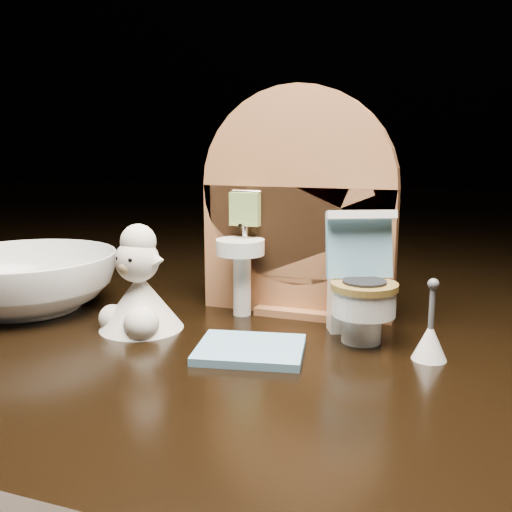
{
  "coord_description": "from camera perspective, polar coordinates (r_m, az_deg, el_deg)",
  "views": [
    {
      "loc": [
        0.1,
        -0.3,
        0.11
      ],
      "look_at": [
        -0.01,
        0.02,
        0.05
      ],
      "focal_mm": 40.0,
      "sensor_mm": 36.0,
      "label": 1
    }
  ],
  "objects": [
    {
      "name": "backdrop_panel",
      "position": [
        0.38,
        4.04,
        3.96
      ],
      "size": [
        0.13,
        0.05,
        0.15
      ],
      "color": "#A0633A",
      "rests_on": "ground"
    },
    {
      "name": "toy_toilet",
      "position": [
        0.34,
        10.34,
        -3.57
      ],
      "size": [
        0.05,
        0.05,
        0.08
      ],
      "rotation": [
        0.0,
        0.0,
        0.41
      ],
      "color": "white",
      "rests_on": "ground"
    },
    {
      "name": "toilet_brush",
      "position": [
        0.32,
        17.0,
        -7.89
      ],
      "size": [
        0.02,
        0.02,
        0.04
      ],
      "color": "white",
      "rests_on": "ground"
    },
    {
      "name": "plush_lamb",
      "position": [
        0.36,
        -11.63,
        -3.61
      ],
      "size": [
        0.05,
        0.05,
        0.07
      ],
      "rotation": [
        0.0,
        0.0,
        -0.17
      ],
      "color": "silver",
      "rests_on": "ground"
    },
    {
      "name": "bath_mat",
      "position": [
        0.32,
        -0.57,
        -9.34
      ],
      "size": [
        0.07,
        0.06,
        0.0
      ],
      "primitive_type": "cube",
      "rotation": [
        0.0,
        0.0,
        0.19
      ],
      "color": "#6AA0BC",
      "rests_on": "ground"
    },
    {
      "name": "ceramic_bowl",
      "position": [
        0.43,
        -22.03,
        -2.37
      ],
      "size": [
        0.13,
        0.13,
        0.04
      ],
      "primitive_type": "imported",
      "rotation": [
        0.0,
        0.0,
        0.02
      ],
      "color": "white",
      "rests_on": "ground"
    }
  ]
}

